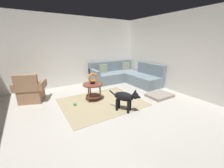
{
  "coord_description": "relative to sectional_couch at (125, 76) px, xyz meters",
  "views": [
    {
      "loc": [
        -1.6,
        -2.7,
        1.75
      ],
      "look_at": [
        0.45,
        0.6,
        0.55
      ],
      "focal_mm": 22.11,
      "sensor_mm": 36.0,
      "label": 1
    }
  ],
  "objects": [
    {
      "name": "ground_plane",
      "position": [
        -1.99,
        -2.02,
        -0.34
      ],
      "size": [
        6.0,
        6.0,
        0.1
      ],
      "primitive_type": "cube",
      "color": "#B7B2A8"
    },
    {
      "name": "wall_back",
      "position": [
        -1.99,
        0.92,
        1.06
      ],
      "size": [
        6.0,
        0.12,
        2.7
      ],
      "primitive_type": "cube",
      "color": "silver",
      "rests_on": "ground_plane"
    },
    {
      "name": "wall_right",
      "position": [
        0.95,
        -2.02,
        1.06
      ],
      "size": [
        0.12,
        6.0,
        2.7
      ],
      "primitive_type": "cube",
      "color": "silver",
      "rests_on": "ground_plane"
    },
    {
      "name": "area_rug",
      "position": [
        -1.84,
        -1.32,
        -0.28
      ],
      "size": [
        2.3,
        1.9,
        0.01
      ],
      "primitive_type": "cube",
      "color": "tan",
      "rests_on": "ground_plane"
    },
    {
      "name": "sectional_couch",
      "position": [
        0.0,
        0.0,
        0.0
      ],
      "size": [
        2.2,
        2.25,
        0.88
      ],
      "color": "slate",
      "rests_on": "ground_plane"
    },
    {
      "name": "armchair",
      "position": [
        -3.61,
        -0.16,
        0.03
      ],
      "size": [
        0.96,
        0.84,
        0.88
      ],
      "rotation": [
        0.0,
        0.0,
        -0.35
      ],
      "color": "#936B4C",
      "rests_on": "ground_plane"
    },
    {
      "name": "side_table",
      "position": [
        -1.99,
        -1.06,
        0.13
      ],
      "size": [
        0.6,
        0.6,
        0.54
      ],
      "color": "brown",
      "rests_on": "ground_plane"
    },
    {
      "name": "torus_sculpture",
      "position": [
        -1.99,
        -1.06,
        0.42
      ],
      "size": [
        0.28,
        0.08,
        0.33
      ],
      "color": "black",
      "rests_on": "side_table"
    },
    {
      "name": "dog_bed_mat",
      "position": [
        -0.01,
        -1.94,
        -0.24
      ],
      "size": [
        0.8,
        0.6,
        0.09
      ],
      "primitive_type": "cube",
      "color": "gray",
      "rests_on": "ground_plane"
    },
    {
      "name": "dog",
      "position": [
        -1.58,
        -2.13,
        0.09
      ],
      "size": [
        0.51,
        0.74,
        0.63
      ],
      "rotation": [
        0.0,
        0.0,
        3.72
      ],
      "color": "black",
      "rests_on": "ground_plane"
    },
    {
      "name": "dog_toy_ball",
      "position": [
        -2.6,
        -1.14,
        -0.24
      ],
      "size": [
        0.09,
        0.09,
        0.09
      ],
      "primitive_type": "sphere",
      "color": "green",
      "rests_on": "ground_plane"
    }
  ]
}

